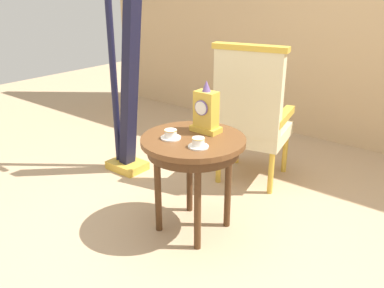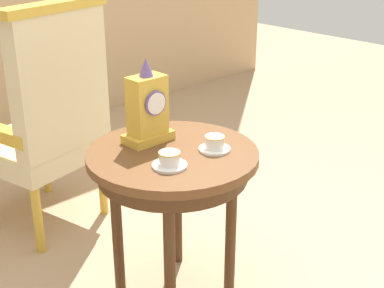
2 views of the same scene
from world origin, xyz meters
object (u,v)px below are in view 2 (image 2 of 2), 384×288
at_px(teacup_right, 215,144).
at_px(mantel_clock, 148,109).
at_px(armchair, 47,117).
at_px(teacup_left, 170,160).
at_px(side_table, 173,170).

xyz_separation_m(teacup_right, mantel_clock, (-0.13, 0.24, 0.11)).
bearing_deg(armchair, teacup_right, -78.17).
distance_m(teacup_right, mantel_clock, 0.29).
relative_size(teacup_right, armchair, 0.11).
xyz_separation_m(teacup_left, mantel_clock, (0.09, 0.24, 0.11)).
bearing_deg(teacup_left, armchair, 88.38).
height_order(side_table, teacup_left, teacup_left).
distance_m(teacup_left, armchair, 0.93).
height_order(teacup_right, armchair, armchair).
bearing_deg(side_table, teacup_right, -40.94).
height_order(side_table, teacup_right, teacup_right).
relative_size(mantel_clock, armchair, 0.29).
bearing_deg(side_table, armchair, 95.12).
height_order(teacup_left, armchair, armchair).
bearing_deg(mantel_clock, armchair, 95.64).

